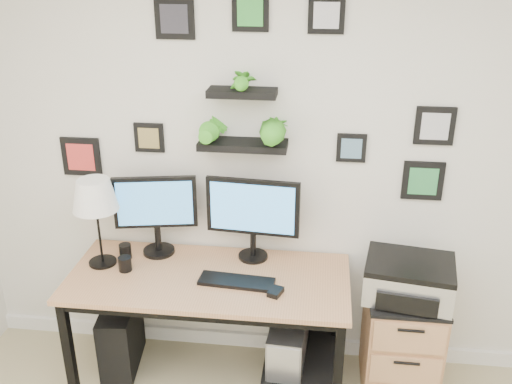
# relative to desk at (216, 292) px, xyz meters

# --- Properties ---
(room) EXTENTS (4.00, 4.00, 4.00)m
(room) POSITION_rel_desk_xyz_m (0.43, 0.32, -0.58)
(room) COLOR tan
(room) RESTS_ON ground
(desk) EXTENTS (1.60, 0.70, 0.75)m
(desk) POSITION_rel_desk_xyz_m (0.00, 0.00, 0.00)
(desk) COLOR tan
(desk) RESTS_ON ground
(monitor_left) EXTENTS (0.49, 0.22, 0.50)m
(monitor_left) POSITION_rel_desk_xyz_m (-0.39, 0.19, 0.42)
(monitor_left) COLOR black
(monitor_left) RESTS_ON desk
(monitor_right) EXTENTS (0.55, 0.19, 0.51)m
(monitor_right) POSITION_rel_desk_xyz_m (0.19, 0.20, 0.43)
(monitor_right) COLOR black
(monitor_right) RESTS_ON desk
(keyboard) EXTENTS (0.43, 0.17, 0.02)m
(keyboard) POSITION_rel_desk_xyz_m (0.14, -0.09, 0.13)
(keyboard) COLOR black
(keyboard) RESTS_ON desk
(mouse) EXTENTS (0.09, 0.11, 0.03)m
(mouse) POSITION_rel_desk_xyz_m (0.36, -0.17, 0.14)
(mouse) COLOR black
(mouse) RESTS_ON desk
(table_lamp) EXTENTS (0.26, 0.26, 0.53)m
(table_lamp) POSITION_rel_desk_xyz_m (-0.68, 0.03, 0.55)
(table_lamp) COLOR black
(table_lamp) RESTS_ON desk
(mug) EXTENTS (0.08, 0.08, 0.09)m
(mug) POSITION_rel_desk_xyz_m (-0.52, -0.03, 0.17)
(mug) COLOR black
(mug) RESTS_ON desk
(pen_cup) EXTENTS (0.07, 0.07, 0.09)m
(pen_cup) POSITION_rel_desk_xyz_m (-0.57, 0.11, 0.17)
(pen_cup) COLOR black
(pen_cup) RESTS_ON desk
(pc_tower_black) EXTENTS (0.24, 0.46, 0.44)m
(pc_tower_black) POSITION_rel_desk_xyz_m (-0.63, 0.04, -0.41)
(pc_tower_black) COLOR black
(pc_tower_black) RESTS_ON ground
(pc_tower_grey) EXTENTS (0.23, 0.47, 0.45)m
(pc_tower_grey) POSITION_rel_desk_xyz_m (0.43, -0.01, -0.40)
(pc_tower_grey) COLOR gray
(pc_tower_grey) RESTS_ON ground
(file_cabinet) EXTENTS (0.43, 0.53, 0.67)m
(file_cabinet) POSITION_rel_desk_xyz_m (1.09, 0.06, -0.29)
(file_cabinet) COLOR tan
(file_cabinet) RESTS_ON ground
(printer) EXTENTS (0.52, 0.44, 0.22)m
(printer) POSITION_rel_desk_xyz_m (1.09, 0.02, 0.15)
(printer) COLOR silver
(printer) RESTS_ON file_cabinet
(wall_decor) EXTENTS (2.27, 0.18, 1.12)m
(wall_decor) POSITION_rel_desk_xyz_m (0.17, 0.26, 1.02)
(wall_decor) COLOR black
(wall_decor) RESTS_ON ground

